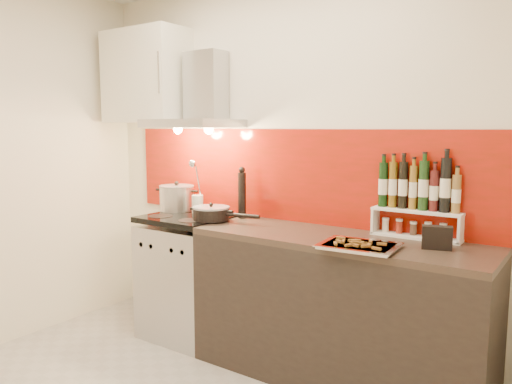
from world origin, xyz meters
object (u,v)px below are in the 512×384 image
Objects in this scene: range_stove at (190,277)px; baking_tray at (359,245)px; saute_pan at (212,213)px; stock_pot at (177,198)px; pepper_mill at (242,193)px; counter at (337,309)px.

range_stove is 2.09× the size of baking_tray.
stock_pot is at bearing 162.20° from saute_pan.
pepper_mill reaches higher than baking_tray.
stock_pot is 0.72× the size of pepper_mill.
pepper_mill is at bearing 6.32° from stock_pot.
baking_tray is at bearing -10.67° from stock_pot.
stock_pot is (-1.43, 0.11, 0.56)m from counter.
pepper_mill is (-0.85, 0.17, 0.63)m from counter.
baking_tray is at bearing -7.88° from range_stove.
counter is 3.60× the size of saute_pan.
saute_pan reaches higher than baking_tray.
counter is 1.07m from pepper_mill.
saute_pan is 1.18m from baking_tray.
pepper_mill is (0.58, 0.06, 0.07)m from stock_pot.
saute_pan is at bearing -17.80° from stock_pot.
baking_tray is (0.22, -0.20, 0.47)m from counter.
range_stove is 0.58m from saute_pan.
pepper_mill is at bearing 168.40° from counter.
saute_pan reaches higher than counter.
range_stove is at bearing -26.19° from stock_pot.
pepper_mill is at bearing 160.62° from baking_tray.
counter is 1.54m from stock_pot.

